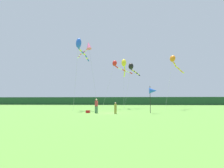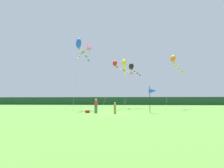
# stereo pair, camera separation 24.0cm
# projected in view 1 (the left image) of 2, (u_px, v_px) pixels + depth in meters

# --- Properties ---
(ground_plane) EXTENTS (120.00, 120.00, 0.00)m
(ground_plane) POSITION_uv_depth(u_px,v_px,m) (107.00, 113.00, 23.38)
(ground_plane) COLOR #5B9338
(distant_treeline) EXTENTS (108.00, 2.52, 2.75)m
(distant_treeline) POSITION_uv_depth(u_px,v_px,m) (122.00, 101.00, 68.14)
(distant_treeline) COLOR #1E4228
(distant_treeline) RESTS_ON ground
(person_adult) EXTENTS (0.38, 0.38, 1.73)m
(person_adult) POSITION_uv_depth(u_px,v_px,m) (96.00, 105.00, 23.21)
(person_adult) COLOR #3F724C
(person_adult) RESTS_ON ground
(person_child) EXTENTS (0.29, 0.29, 1.33)m
(person_child) POSITION_uv_depth(u_px,v_px,m) (115.00, 107.00, 22.08)
(person_child) COLOR olive
(person_child) RESTS_ON ground
(cooler_box) EXTENTS (0.50, 0.32, 0.32)m
(cooler_box) POSITION_uv_depth(u_px,v_px,m) (88.00, 112.00, 23.50)
(cooler_box) COLOR red
(cooler_box) RESTS_ON ground
(banner_flag_pole) EXTENTS (0.90, 0.70, 3.29)m
(banner_flag_pole) POSITION_uv_depth(u_px,v_px,m) (153.00, 91.00, 23.11)
(banner_flag_pole) COLOR black
(banner_flag_pole) RESTS_ON ground
(kite_orange) EXTENTS (5.27, 7.94, 9.40)m
(kite_orange) POSITION_uv_depth(u_px,v_px,m) (174.00, 61.00, 33.53)
(kite_orange) COLOR #B2B2B2
(kite_orange) RESTS_ON ground
(kite_blue) EXTENTS (1.20, 6.12, 11.01)m
(kite_blue) POSITION_uv_depth(u_px,v_px,m) (80.00, 45.00, 29.35)
(kite_blue) COLOR #B2B2B2
(kite_blue) RESTS_ON ground
(kite_yellow) EXTENTS (0.89, 8.35, 9.35)m
(kite_yellow) POSITION_uv_depth(u_px,v_px,m) (124.00, 65.00, 36.24)
(kite_yellow) COLOR #B2B2B2
(kite_yellow) RESTS_ON ground
(kite_black) EXTENTS (3.23, 5.13, 8.90)m
(kite_black) POSITION_uv_depth(u_px,v_px,m) (131.00, 67.00, 37.50)
(kite_black) COLOR #B2B2B2
(kite_black) RESTS_ON ground
(kite_red) EXTENTS (5.41, 5.92, 9.14)m
(kite_red) POSITION_uv_depth(u_px,v_px,m) (117.00, 65.00, 36.29)
(kite_red) COLOR #B2B2B2
(kite_red) RESTS_ON ground
(kite_rainbow) EXTENTS (4.72, 5.92, 10.75)m
(kite_rainbow) POSITION_uv_depth(u_px,v_px,m) (87.00, 47.00, 30.02)
(kite_rainbow) COLOR #B2B2B2
(kite_rainbow) RESTS_ON ground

